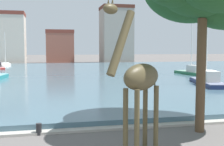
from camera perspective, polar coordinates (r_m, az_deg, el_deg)
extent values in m
cube|color=#476675|center=(39.64, -6.02, -0.19)|extent=(77.71, 52.39, 0.36)
cube|color=#ADA89E|center=(14.03, 6.55, -10.17)|extent=(77.71, 0.50, 0.12)
cylinder|color=#4C4228|center=(9.63, 4.83, -10.24)|extent=(0.17, 0.17, 2.38)
cylinder|color=#4C4228|center=(9.88, 2.63, -9.83)|extent=(0.17, 0.17, 2.38)
cylinder|color=#4C4228|center=(10.61, 8.50, -8.84)|extent=(0.17, 0.17, 2.38)
cylinder|color=#4C4228|center=(10.84, 6.43, -8.52)|extent=(0.17, 0.17, 2.38)
ellipsoid|color=#4C4228|center=(9.97, 5.75, -0.76)|extent=(1.87, 1.69, 0.91)
cylinder|color=#4C4228|center=(8.98, 1.76, 5.91)|extent=(1.14, 0.98, 2.03)
ellipsoid|color=#4C4228|center=(8.65, -0.31, 12.30)|extent=(0.63, 0.59, 0.30)
cone|color=#4C4228|center=(8.63, 0.09, 13.91)|extent=(0.06, 0.06, 0.17)
cone|color=#4C4228|center=(8.73, -0.71, 13.81)|extent=(0.06, 0.06, 0.17)
cylinder|color=#4C4228|center=(10.75, 8.29, -2.41)|extent=(0.23, 0.20, 0.96)
cube|color=#236B42|center=(38.23, 15.39, -0.31)|extent=(2.63, 5.92, 0.66)
ellipsoid|color=#236B42|center=(40.45, 13.13, 0.02)|extent=(1.93, 2.22, 0.63)
cube|color=gray|center=(38.20, 15.40, 0.23)|extent=(2.58, 5.80, 0.06)
cube|color=silver|center=(37.82, 15.80, 0.83)|extent=(1.56, 2.16, 0.80)
cylinder|color=silver|center=(38.43, 15.14, 5.27)|extent=(0.12, 0.12, 6.76)
cylinder|color=silver|center=(37.68, 15.94, 1.48)|extent=(0.36, 1.99, 0.08)
cube|color=white|center=(59.80, -19.92, 1.39)|extent=(2.97, 7.92, 0.64)
ellipsoid|color=white|center=(56.13, -19.76, 1.19)|extent=(1.95, 2.93, 0.61)
cube|color=silver|center=(59.78, -19.93, 1.73)|extent=(2.91, 7.76, 0.06)
cylinder|color=silver|center=(59.12, -19.99, 4.54)|extent=(0.12, 0.12, 5.93)
cylinder|color=silver|center=(60.52, -19.99, 2.59)|extent=(0.54, 2.69, 0.08)
ellipsoid|color=teal|center=(35.52, -20.69, -0.76)|extent=(1.81, 2.08, 0.72)
cube|color=navy|center=(28.08, 17.99, -2.19)|extent=(3.03, 6.73, 0.68)
ellipsoid|color=navy|center=(31.03, 16.26, -1.49)|extent=(1.92, 2.55, 0.65)
cube|color=slate|center=(28.04, 18.01, -1.44)|extent=(2.97, 6.60, 0.06)
cube|color=silver|center=(27.52, 18.34, -0.52)|extent=(1.61, 2.48, 0.93)
cylinder|color=silver|center=(28.35, 17.90, 5.63)|extent=(0.12, 0.12, 6.97)
cylinder|color=silver|center=(27.34, 18.47, 0.23)|extent=(0.59, 2.25, 0.08)
cylinder|color=brown|center=(13.41, 16.81, -0.52)|extent=(0.40, 0.40, 4.97)
cylinder|color=#232326|center=(13.11, -13.97, -10.50)|extent=(0.24, 0.24, 0.50)
cube|color=beige|center=(70.56, -18.89, 6.05)|extent=(6.07, 7.02, 10.79)
cube|color=brown|center=(70.94, -19.02, 10.73)|extent=(6.19, 7.16, 0.80)
cube|color=#8E5142|center=(71.39, -10.08, 4.72)|extent=(6.41, 5.07, 7.06)
cube|color=brown|center=(71.49, -10.13, 7.87)|extent=(6.54, 5.17, 0.80)
cube|color=gray|center=(71.82, 0.79, 7.10)|extent=(7.13, 7.04, 12.84)
cube|color=#51281E|center=(72.40, 0.80, 12.50)|extent=(7.27, 7.18, 0.80)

